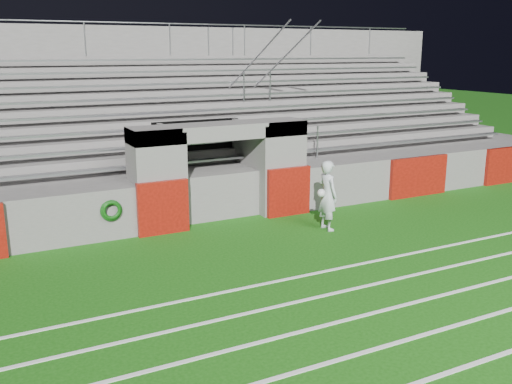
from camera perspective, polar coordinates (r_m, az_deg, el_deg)
ground at (r=12.62m, az=2.96°, el=-6.72°), size 90.00×90.00×0.00m
field_markings at (r=9.07m, az=19.70°, el=-16.30°), size 28.00×8.09×0.01m
stadium_structure at (r=19.34m, az=-8.97°, el=5.00°), size 26.00×8.48×5.42m
goalkeeper_with_ball at (r=14.50m, az=7.17°, el=-0.33°), size 0.64×0.66×1.79m
hose_coil at (r=13.92m, az=-14.27°, el=-1.80°), size 0.52×0.14×0.52m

